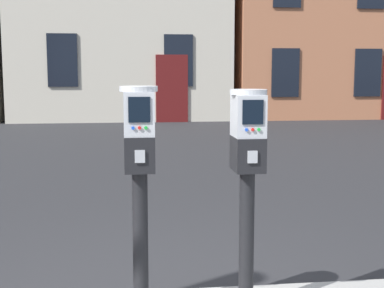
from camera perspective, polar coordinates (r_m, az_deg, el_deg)
parking_meter_near_kerb at (r=3.13m, az=-5.52°, el=-1.71°), size 0.22×0.25×1.36m
parking_meter_twin_adjacent at (r=3.21m, az=5.82°, el=-1.74°), size 0.22×0.25×1.34m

